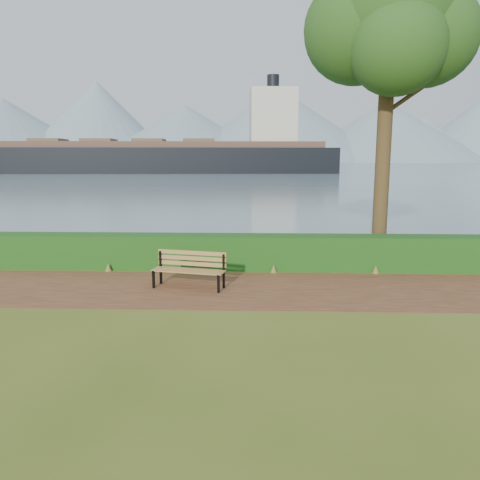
{
  "coord_description": "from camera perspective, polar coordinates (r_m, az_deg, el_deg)",
  "views": [
    {
      "loc": [
        1.1,
        -11.03,
        3.24
      ],
      "look_at": [
        0.66,
        1.2,
        1.1
      ],
      "focal_mm": 35.0,
      "sensor_mm": 36.0,
      "label": 1
    }
  ],
  "objects": [
    {
      "name": "bench",
      "position": [
        11.91,
        -6.15,
        -3.3
      ],
      "size": [
        1.9,
        0.92,
        0.92
      ],
      "rotation": [
        0.0,
        0.0,
        -0.22
      ],
      "color": "black",
      "rests_on": "ground"
    },
    {
      "name": "water",
      "position": [
        271.05,
        1.84,
        9.25
      ],
      "size": [
        700.0,
        510.0,
        0.0
      ],
      "primitive_type": "cube",
      "color": "slate",
      "rests_on": "ground"
    },
    {
      "name": "tree",
      "position": [
        15.62,
        17.78,
        24.1
      ],
      "size": [
        5.01,
        4.24,
        9.66
      ],
      "rotation": [
        0.0,
        0.0,
        -0.41
      ],
      "color": "#332415",
      "rests_on": "ground"
    },
    {
      "name": "hedge",
      "position": [
        13.95,
        -2.52,
        -1.42
      ],
      "size": [
        32.0,
        0.85,
        1.0
      ],
      "primitive_type": "cube",
      "color": "#144614",
      "rests_on": "ground"
    },
    {
      "name": "path",
      "position": [
        11.84,
        -3.38,
        -5.96
      ],
      "size": [
        40.0,
        3.4,
        0.01
      ],
      "primitive_type": "cube",
      "color": "#4F271B",
      "rests_on": "ground"
    },
    {
      "name": "cargo_ship",
      "position": [
        104.98,
        -8.02,
        9.95
      ],
      "size": [
        76.48,
        17.28,
        23.02
      ],
      "rotation": [
        0.0,
        0.0,
        0.07
      ],
      "color": "black",
      "rests_on": "ground"
    },
    {
      "name": "ground",
      "position": [
        11.55,
        -3.52,
        -6.39
      ],
      "size": [
        140.0,
        140.0,
        0.0
      ],
      "primitive_type": "plane",
      "color": "#4A5819",
      "rests_on": "ground"
    },
    {
      "name": "mountains",
      "position": [
        417.92,
        0.65,
        13.29
      ],
      "size": [
        585.0,
        190.0,
        70.0
      ],
      "color": "gray",
      "rests_on": "ground"
    }
  ]
}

